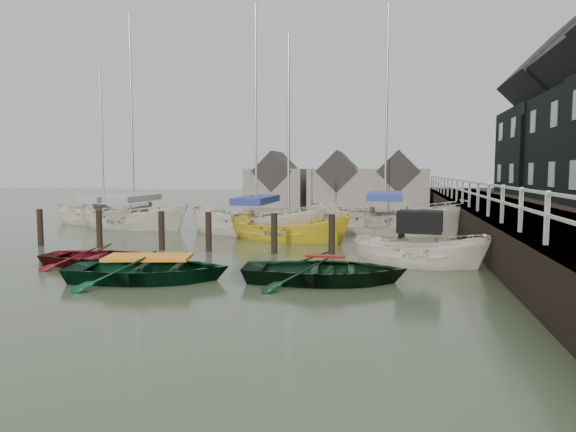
% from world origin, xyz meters
% --- Properties ---
extents(ground, '(120.00, 120.00, 0.00)m').
position_xyz_m(ground, '(0.00, 0.00, 0.00)').
color(ground, '#303823').
rests_on(ground, ground).
extents(pier, '(3.04, 32.00, 2.70)m').
position_xyz_m(pier, '(9.48, 10.00, 0.71)').
color(pier, black).
rests_on(pier, ground).
extents(mooring_pilings, '(13.72, 0.22, 1.80)m').
position_xyz_m(mooring_pilings, '(-1.11, 3.00, 0.50)').
color(mooring_pilings, black).
rests_on(mooring_pilings, ground).
extents(far_sheds, '(14.00, 4.08, 4.39)m').
position_xyz_m(far_sheds, '(0.83, 26.00, 1.86)').
color(far_sheds, '#665B51').
rests_on(far_sheds, ground).
extents(rowboat_red, '(3.75, 2.75, 0.76)m').
position_xyz_m(rowboat_red, '(-3.43, -0.23, 0.00)').
color(rowboat_red, '#550C13').
rests_on(rowboat_red, ground).
extents(rowboat_green, '(4.72, 3.79, 0.87)m').
position_xyz_m(rowboat_green, '(-1.00, -1.98, 0.00)').
color(rowboat_green, black).
rests_on(rowboat_green, ground).
extents(rowboat_dkgreen, '(4.52, 3.45, 0.87)m').
position_xyz_m(rowboat_dkgreen, '(3.53, -1.20, 0.00)').
color(rowboat_dkgreen, black).
rests_on(rowboat_dkgreen, ground).
extents(motorboat, '(4.23, 2.04, 2.43)m').
position_xyz_m(motorboat, '(6.02, 1.59, 0.10)').
color(motorboat, beige).
rests_on(motorboat, ground).
extents(sailboat_a, '(6.87, 3.86, 11.62)m').
position_xyz_m(sailboat_a, '(-7.41, 9.17, 0.06)').
color(sailboat_a, beige).
rests_on(sailboat_a, ground).
extents(sailboat_b, '(7.08, 3.77, 11.47)m').
position_xyz_m(sailboat_b, '(-0.84, 8.16, 0.06)').
color(sailboat_b, beige).
rests_on(sailboat_b, ground).
extents(sailboat_c, '(5.87, 3.54, 9.40)m').
position_xyz_m(sailboat_c, '(0.98, 6.53, 0.01)').
color(sailboat_c, gold).
rests_on(sailboat_c, ground).
extents(sailboat_d, '(7.88, 4.09, 11.72)m').
position_xyz_m(sailboat_d, '(4.84, 9.69, 0.06)').
color(sailboat_d, beige).
rests_on(sailboat_d, ground).
extents(sailboat_e, '(5.98, 2.61, 9.29)m').
position_xyz_m(sailboat_e, '(-10.00, 10.71, 0.06)').
color(sailboat_e, beige).
rests_on(sailboat_e, ground).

